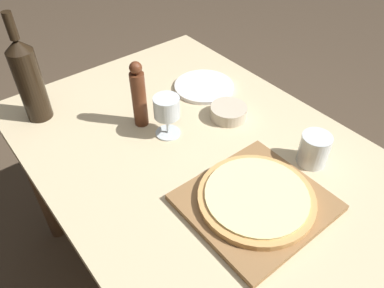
# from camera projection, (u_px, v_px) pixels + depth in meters

# --- Properties ---
(ground_plane) EXTENTS (12.00, 12.00, 0.00)m
(ground_plane) POSITION_uv_depth(u_px,v_px,m) (198.00, 275.00, 1.62)
(ground_plane) COLOR #4C3D2D
(dining_table) EXTENTS (0.89, 1.29, 0.73)m
(dining_table) POSITION_uv_depth(u_px,v_px,m) (200.00, 174.00, 1.19)
(dining_table) COLOR #CCB78E
(dining_table) RESTS_ON ground_plane
(cutting_board) EXTENTS (0.35, 0.32, 0.02)m
(cutting_board) POSITION_uv_depth(u_px,v_px,m) (255.00, 202.00, 0.97)
(cutting_board) COLOR olive
(cutting_board) RESTS_ON dining_table
(pizza) EXTENTS (0.30, 0.30, 0.02)m
(pizza) POSITION_uv_depth(u_px,v_px,m) (256.00, 197.00, 0.96)
(pizza) COLOR tan
(pizza) RESTS_ON cutting_board
(wine_bottle) EXTENTS (0.08, 0.08, 0.36)m
(wine_bottle) POSITION_uv_depth(u_px,v_px,m) (29.00, 79.00, 1.16)
(wine_bottle) COLOR black
(wine_bottle) RESTS_ON dining_table
(pepper_mill) EXTENTS (0.05, 0.05, 0.23)m
(pepper_mill) POSITION_uv_depth(u_px,v_px,m) (139.00, 96.00, 1.16)
(pepper_mill) COLOR #5B2D19
(pepper_mill) RESTS_ON dining_table
(wine_glass) EXTENTS (0.08, 0.08, 0.14)m
(wine_glass) POSITION_uv_depth(u_px,v_px,m) (167.00, 109.00, 1.13)
(wine_glass) COLOR silver
(wine_glass) RESTS_ON dining_table
(small_bowl) EXTENTS (0.12, 0.12, 0.04)m
(small_bowl) POSITION_uv_depth(u_px,v_px,m) (229.00, 112.00, 1.24)
(small_bowl) COLOR beige
(small_bowl) RESTS_ON dining_table
(drinking_tumbler) EXTENTS (0.09, 0.09, 0.10)m
(drinking_tumbler) POSITION_uv_depth(u_px,v_px,m) (314.00, 149.00, 1.06)
(drinking_tumbler) COLOR silver
(drinking_tumbler) RESTS_ON dining_table
(dinner_plate) EXTENTS (0.22, 0.22, 0.01)m
(dinner_plate) POSITION_uv_depth(u_px,v_px,m) (204.00, 86.00, 1.38)
(dinner_plate) COLOR white
(dinner_plate) RESTS_ON dining_table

